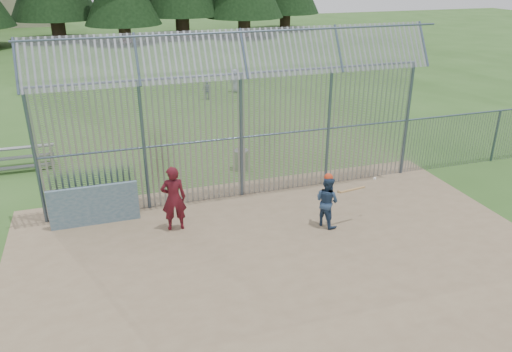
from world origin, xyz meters
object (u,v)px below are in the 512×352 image
object	(u,v)px
dugout_wall	(94,205)
trash_can	(241,160)
batter	(327,201)
bleacher	(11,159)
onlooker	(174,198)

from	to	relation	value
dugout_wall	trash_can	xyz separation A→B (m)	(5.21, 2.75, -0.24)
dugout_wall	batter	distance (m)	6.68
bleacher	batter	bearing A→B (deg)	-38.85
onlooker	bleacher	xyz separation A→B (m)	(-4.99, 6.27, -0.57)
dugout_wall	trash_can	distance (m)	5.89
batter	onlooker	world-z (taller)	onlooker
dugout_wall	bleacher	bearing A→B (deg)	118.25
dugout_wall	trash_can	size ratio (longest dim) A/B	3.05
trash_can	onlooker	bearing A→B (deg)	-129.37
trash_can	bleacher	distance (m)	8.44
bleacher	onlooker	bearing A→B (deg)	-51.48
onlooker	bleacher	world-z (taller)	onlooker
dugout_wall	batter	bearing A→B (deg)	-18.39
trash_can	batter	bearing A→B (deg)	-76.87
trash_can	bleacher	world-z (taller)	trash_can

